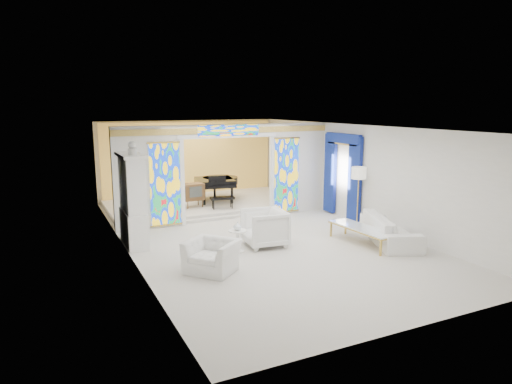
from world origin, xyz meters
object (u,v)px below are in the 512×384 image
armchair_left (212,256)px  armchair_right (265,228)px  sofa (390,229)px  coffee_table (362,229)px  china_cabinet (133,201)px  grand_piano (218,182)px  tv_console (193,192)px

armchair_left → armchair_right: size_ratio=1.02×
sofa → coffee_table: sofa is taller
china_cabinet → sofa: bearing=-23.7°
armchair_left → grand_piano: bearing=117.1°
grand_piano → tv_console: size_ratio=3.15×
armchair_left → coffee_table: bearing=51.4°
coffee_table → grand_piano: size_ratio=0.82×
coffee_table → grand_piano: 6.35m
tv_console → coffee_table: bearing=-68.2°
coffee_table → armchair_right: bearing=157.3°
china_cabinet → armchair_right: size_ratio=2.60×
armchair_right → armchair_left: bearing=-52.2°
china_cabinet → coffee_table: bearing=-25.5°
tv_console → china_cabinet: bearing=-137.7°
sofa → tv_console: tv_console is taller
armchair_right → grand_piano: grand_piano is taller
armchair_left → tv_console: bearing=125.3°
grand_piano → armchair_left: bearing=-102.1°
china_cabinet → armchair_left: china_cabinet is taller
sofa → tv_console: size_ratio=3.03×
sofa → coffee_table: (-0.81, 0.15, 0.06)m
armchair_left → coffee_table: 4.22m
armchair_right → coffee_table: bearing=73.4°
armchair_right → sofa: (3.16, -1.14, -0.12)m
armchair_left → tv_console: 5.73m
armchair_left → grand_piano: (2.54, 6.28, 0.50)m
china_cabinet → armchair_left: (1.14, -2.72, -0.82)m
china_cabinet → sofa: china_cabinet is taller
armchair_right → coffee_table: 2.55m
china_cabinet → tv_console: china_cabinet is taller
armchair_right → grand_piano: (0.67, 5.12, 0.37)m
coffee_table → armchair_left: bearing=-177.7°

